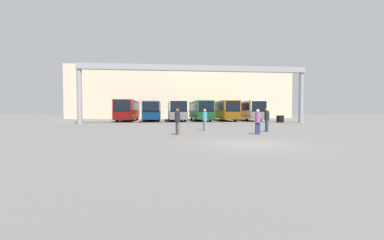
{
  "coord_description": "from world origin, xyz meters",
  "views": [
    {
      "loc": [
        -4.0,
        -11.8,
        1.56
      ],
      "look_at": [
        -0.08,
        23.82,
        0.3
      ],
      "focal_mm": 24.0,
      "sensor_mm": 36.0,
      "label": 1
    }
  ],
  "objects_px": {
    "bus_slot_0": "(128,109)",
    "bus_slot_2": "(177,110)",
    "bus_slot_5": "(247,110)",
    "tire_stack": "(280,119)",
    "bus_slot_1": "(152,110)",
    "pedestrian_near_center": "(267,119)",
    "pedestrian_near_right": "(205,119)",
    "pedestrian_mid_left": "(178,121)",
    "bus_slot_4": "(224,109)",
    "bus_slot_3": "(200,110)",
    "pedestrian_mid_right": "(258,121)"
  },
  "relations": [
    {
      "from": "bus_slot_3",
      "to": "bus_slot_4",
      "type": "distance_m",
      "value": 3.88
    },
    {
      "from": "bus_slot_0",
      "to": "bus_slot_5",
      "type": "xyz_separation_m",
      "value": [
        19.32,
        -0.33,
        -0.05
      ]
    },
    {
      "from": "bus_slot_2",
      "to": "tire_stack",
      "type": "distance_m",
      "value": 16.12
    },
    {
      "from": "bus_slot_1",
      "to": "tire_stack",
      "type": "distance_m",
      "value": 19.21
    },
    {
      "from": "bus_slot_5",
      "to": "tire_stack",
      "type": "xyz_separation_m",
      "value": [
        2.04,
        -7.87,
        -1.3
      ]
    },
    {
      "from": "bus_slot_0",
      "to": "bus_slot_3",
      "type": "xyz_separation_m",
      "value": [
        11.59,
        0.17,
        -0.04
      ]
    },
    {
      "from": "bus_slot_0",
      "to": "bus_slot_4",
      "type": "distance_m",
      "value": 15.46
    },
    {
      "from": "bus_slot_2",
      "to": "bus_slot_5",
      "type": "distance_m",
      "value": 11.61
    },
    {
      "from": "bus_slot_1",
      "to": "pedestrian_mid_right",
      "type": "relative_size",
      "value": 6.48
    },
    {
      "from": "bus_slot_0",
      "to": "bus_slot_5",
      "type": "height_order",
      "value": "bus_slot_0"
    },
    {
      "from": "bus_slot_0",
      "to": "bus_slot_3",
      "type": "distance_m",
      "value": 11.59
    },
    {
      "from": "pedestrian_mid_right",
      "to": "bus_slot_4",
      "type": "bearing_deg",
      "value": -89.76
    },
    {
      "from": "bus_slot_2",
      "to": "pedestrian_mid_right",
      "type": "distance_m",
      "value": 25.58
    },
    {
      "from": "pedestrian_mid_right",
      "to": "tire_stack",
      "type": "bearing_deg",
      "value": -111.07
    },
    {
      "from": "bus_slot_5",
      "to": "pedestrian_mid_left",
      "type": "height_order",
      "value": "bus_slot_5"
    },
    {
      "from": "bus_slot_1",
      "to": "pedestrian_near_center",
      "type": "height_order",
      "value": "bus_slot_1"
    },
    {
      "from": "bus_slot_4",
      "to": "bus_slot_5",
      "type": "xyz_separation_m",
      "value": [
        3.86,
        -0.12,
        -0.02
      ]
    },
    {
      "from": "bus_slot_0",
      "to": "pedestrian_mid_left",
      "type": "bearing_deg",
      "value": -75.12
    },
    {
      "from": "bus_slot_1",
      "to": "pedestrian_mid_right",
      "type": "bearing_deg",
      "value": -71.91
    },
    {
      "from": "tire_stack",
      "to": "pedestrian_near_center",
      "type": "bearing_deg",
      "value": -118.6
    },
    {
      "from": "bus_slot_3",
      "to": "pedestrian_mid_right",
      "type": "relative_size",
      "value": 7.1
    },
    {
      "from": "bus_slot_4",
      "to": "tire_stack",
      "type": "distance_m",
      "value": 10.03
    },
    {
      "from": "bus_slot_0",
      "to": "bus_slot_2",
      "type": "xyz_separation_m",
      "value": [
        7.73,
        0.3,
        -0.06
      ]
    },
    {
      "from": "bus_slot_4",
      "to": "tire_stack",
      "type": "xyz_separation_m",
      "value": [
        5.9,
        -7.99,
        -1.33
      ]
    },
    {
      "from": "pedestrian_near_center",
      "to": "tire_stack",
      "type": "relative_size",
      "value": 1.71
    },
    {
      "from": "bus_slot_0",
      "to": "bus_slot_2",
      "type": "height_order",
      "value": "bus_slot_0"
    },
    {
      "from": "bus_slot_5",
      "to": "pedestrian_mid_right",
      "type": "relative_size",
      "value": 6.51
    },
    {
      "from": "pedestrian_mid_left",
      "to": "bus_slot_2",
      "type": "bearing_deg",
      "value": 151.24
    },
    {
      "from": "bus_slot_0",
      "to": "bus_slot_1",
      "type": "xyz_separation_m",
      "value": [
        3.86,
        -0.35,
        -0.12
      ]
    },
    {
      "from": "bus_slot_1",
      "to": "tire_stack",
      "type": "height_order",
      "value": "bus_slot_1"
    },
    {
      "from": "bus_slot_0",
      "to": "bus_slot_3",
      "type": "bearing_deg",
      "value": 0.83
    },
    {
      "from": "bus_slot_0",
      "to": "bus_slot_5",
      "type": "relative_size",
      "value": 1.06
    },
    {
      "from": "bus_slot_5",
      "to": "tire_stack",
      "type": "relative_size",
      "value": 10.49
    },
    {
      "from": "bus_slot_4",
      "to": "bus_slot_3",
      "type": "bearing_deg",
      "value": 174.52
    },
    {
      "from": "pedestrian_near_center",
      "to": "bus_slot_3",
      "type": "bearing_deg",
      "value": 7.88
    },
    {
      "from": "bus_slot_3",
      "to": "tire_stack",
      "type": "height_order",
      "value": "bus_slot_3"
    },
    {
      "from": "pedestrian_near_center",
      "to": "tire_stack",
      "type": "bearing_deg",
      "value": -25.19
    },
    {
      "from": "pedestrian_mid_left",
      "to": "pedestrian_mid_right",
      "type": "xyz_separation_m",
      "value": [
        5.33,
        -0.26,
        -0.02
      ]
    },
    {
      "from": "pedestrian_near_right",
      "to": "bus_slot_3",
      "type": "bearing_deg",
      "value": -36.26
    },
    {
      "from": "bus_slot_4",
      "to": "pedestrian_mid_left",
      "type": "xyz_separation_m",
      "value": [
        -8.91,
        -24.46,
        -0.9
      ]
    },
    {
      "from": "bus_slot_4",
      "to": "bus_slot_1",
      "type": "bearing_deg",
      "value": -179.26
    },
    {
      "from": "pedestrian_mid_left",
      "to": "tire_stack",
      "type": "height_order",
      "value": "pedestrian_mid_left"
    },
    {
      "from": "bus_slot_5",
      "to": "pedestrian_near_center",
      "type": "distance_m",
      "value": 23.27
    },
    {
      "from": "bus_slot_4",
      "to": "pedestrian_near_center",
      "type": "bearing_deg",
      "value": -95.23
    },
    {
      "from": "bus_slot_5",
      "to": "pedestrian_mid_left",
      "type": "xyz_separation_m",
      "value": [
        -12.77,
        -24.33,
        -0.88
      ]
    },
    {
      "from": "tire_stack",
      "to": "pedestrian_near_right",
      "type": "bearing_deg",
      "value": -133.75
    },
    {
      "from": "pedestrian_near_right",
      "to": "tire_stack",
      "type": "distance_m",
      "value": 18.01
    },
    {
      "from": "tire_stack",
      "to": "bus_slot_2",
      "type": "bearing_deg",
      "value": 148.05
    },
    {
      "from": "bus_slot_3",
      "to": "bus_slot_5",
      "type": "height_order",
      "value": "bus_slot_3"
    },
    {
      "from": "pedestrian_near_right",
      "to": "tire_stack",
      "type": "relative_size",
      "value": 1.65
    }
  ]
}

